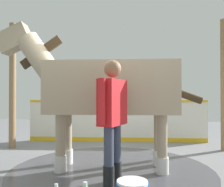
{
  "coord_description": "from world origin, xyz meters",
  "views": [
    {
      "loc": [
        0.58,
        -4.32,
        1.24
      ],
      "look_at": [
        0.13,
        -0.68,
        1.29
      ],
      "focal_mm": 38.3,
      "sensor_mm": 36.0,
      "label": 1
    }
  ],
  "objects": [
    {
      "name": "barrier_wall",
      "position": [
        -0.09,
        2.24,
        0.53
      ],
      "size": [
        4.89,
        0.39,
        1.15
      ],
      "color": "silver",
      "rests_on": "ground"
    },
    {
      "name": "ground_plane",
      "position": [
        0.0,
        0.0,
        -0.01
      ],
      "size": [
        16.0,
        16.0,
        0.02
      ],
      "primitive_type": "cube",
      "color": "gray"
    },
    {
      "name": "roof_post_far",
      "position": [
        2.48,
        1.47,
        1.52
      ],
      "size": [
        0.16,
        0.16,
        3.04
      ],
      "primitive_type": "cylinder",
      "color": "olive",
      "rests_on": "ground"
    },
    {
      "name": "roof_post_near",
      "position": [
        -2.54,
        1.15,
        1.52
      ],
      "size": [
        0.16,
        0.16,
        3.04
      ],
      "primitive_type": "cylinder",
      "color": "olive",
      "rests_on": "ground"
    },
    {
      "name": "horse",
      "position": [
        -0.07,
        -0.23,
        1.38
      ],
      "size": [
        3.61,
        1.01,
        2.55
      ],
      "rotation": [
        0.0,
        0.0,
        -3.08
      ],
      "color": "tan",
      "rests_on": "ground"
    },
    {
      "name": "handler",
      "position": [
        0.19,
        -1.14,
        1.01
      ],
      "size": [
        0.37,
        0.66,
        1.73
      ],
      "rotation": [
        0.0,
        0.0,
        -0.33
      ],
      "color": "black",
      "rests_on": "ground"
    },
    {
      "name": "wet_patch",
      "position": [
        0.06,
        -0.22,
        0.0
      ],
      "size": [
        3.45,
        3.45,
        0.0
      ],
      "primitive_type": "cylinder",
      "color": "#4C4C54",
      "rests_on": "ground"
    }
  ]
}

